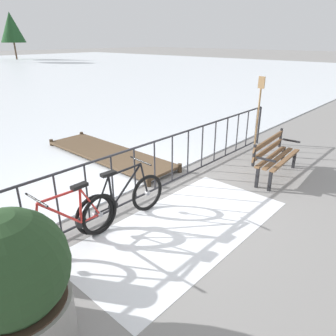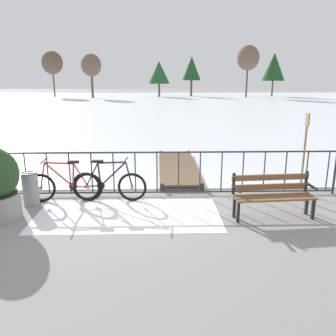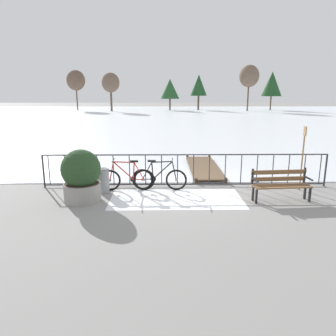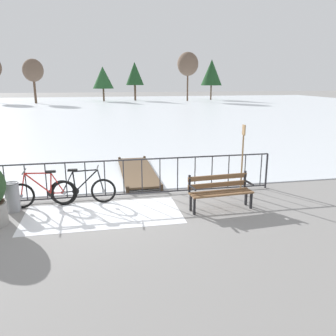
{
  "view_description": "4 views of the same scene",
  "coord_description": "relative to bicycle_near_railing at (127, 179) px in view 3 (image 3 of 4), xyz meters",
  "views": [
    {
      "loc": [
        -3.7,
        -3.89,
        2.82
      ],
      "look_at": [
        0.37,
        -0.24,
        0.55
      ],
      "focal_mm": 33.63,
      "sensor_mm": 36.0,
      "label": 1
    },
    {
      "loc": [
        0.3,
        -7.79,
        2.73
      ],
      "look_at": [
        0.49,
        -0.84,
        0.9
      ],
      "focal_mm": 36.83,
      "sensor_mm": 36.0,
      "label": 2
    },
    {
      "loc": [
        -0.71,
        -9.86,
        2.99
      ],
      "look_at": [
        -0.57,
        -0.79,
        0.81
      ],
      "focal_mm": 34.2,
      "sensor_mm": 36.0,
      "label": 3
    },
    {
      "loc": [
        -0.31,
        -9.11,
        3.18
      ],
      "look_at": [
        1.48,
        -0.1,
        0.8
      ],
      "focal_mm": 36.65,
      "sensor_mm": 36.0,
      "label": 4
    }
  ],
  "objects": [
    {
      "name": "tree_extra",
      "position": [
        18.87,
        43.89,
        3.82
      ],
      "size": [
        3.26,
        3.26,
        6.15
      ],
      "color": "brown",
      "rests_on": "ground"
    },
    {
      "name": "railing_fence",
      "position": [
        1.82,
        0.35,
        0.19
      ],
      "size": [
        9.06,
        0.06,
        1.07
      ],
      "color": "#2D2D33",
      "rests_on": "ground"
    },
    {
      "name": "ground_plane",
      "position": [
        1.82,
        0.35,
        -0.37
      ],
      "size": [
        160.0,
        160.0,
        0.0
      ],
      "primitive_type": "plane",
      "color": "gray"
    },
    {
      "name": "snow_patch",
      "position": [
        1.48,
        -0.85,
        -0.36
      ],
      "size": [
        3.75,
        1.81,
        0.01
      ],
      "primitive_type": "cube",
      "color": "white",
      "rests_on": "ground"
    },
    {
      "name": "tree_west_mid",
      "position": [
        7.01,
        44.55,
        3.61
      ],
      "size": [
        2.72,
        2.72,
        5.68
      ],
      "color": "brown",
      "rests_on": "ground"
    },
    {
      "name": "bicycle_second",
      "position": [
        0.99,
        0.03,
        0.0
      ],
      "size": [
        1.71,
        0.52,
        0.97
      ],
      "color": "black",
      "rests_on": "ground"
    },
    {
      "name": "bicycle_near_railing",
      "position": [
        0.0,
        0.0,
        0.0
      ],
      "size": [
        1.71,
        0.52,
        0.97
      ],
      "color": "black",
      "rests_on": "ground"
    },
    {
      "name": "tree_centre",
      "position": [
        -6.79,
        40.66,
        3.91
      ],
      "size": [
        2.68,
        2.68,
        5.79
      ],
      "color": "brown",
      "rests_on": "ground"
    },
    {
      "name": "oar_upright",
      "position": [
        5.35,
        -0.05,
        0.77
      ],
      "size": [
        0.04,
        0.16,
        1.98
      ],
      "color": "#937047",
      "rests_on": "ground"
    },
    {
      "name": "wooden_dock",
      "position": [
        2.69,
        2.58,
        -0.25
      ],
      "size": [
        1.1,
        3.96,
        0.2
      ],
      "color": "brown",
      "rests_on": "ground"
    },
    {
      "name": "frozen_pond",
      "position": [
        1.82,
        28.75,
        -0.35
      ],
      "size": [
        80.0,
        56.0,
        0.03
      ],
      "primitive_type": "cube",
      "color": "silver",
      "rests_on": "ground"
    },
    {
      "name": "tree_far_east",
      "position": [
        14.49,
        41.68,
        4.94
      ],
      "size": [
        3.05,
        3.05,
        7.01
      ],
      "color": "brown",
      "rests_on": "ground"
    },
    {
      "name": "tree_far_west",
      "position": [
        2.26,
        43.55,
        3.03
      ],
      "size": [
        3.04,
        3.04,
        4.97
      ],
      "color": "brown",
      "rests_on": "ground"
    },
    {
      "name": "park_bench",
      "position": [
        4.38,
        -0.99,
        0.14
      ],
      "size": [
        1.63,
        0.6,
        0.89
      ],
      "color": "brown",
      "rests_on": "ground"
    },
    {
      "name": "tree_east_mid",
      "position": [
        -12.89,
        44.02,
        4.35
      ],
      "size": [
        2.93,
        2.93,
        6.35
      ],
      "color": "brown",
      "rests_on": "ground"
    },
    {
      "name": "planter_with_shrub",
      "position": [
        -1.15,
        -0.96,
        0.35
      ],
      "size": [
        1.08,
        1.08,
        1.46
      ],
      "color": "gray",
      "rests_on": "ground"
    },
    {
      "name": "trash_bin",
      "position": [
        -0.7,
        -0.18,
        0.0
      ],
      "size": [
        0.35,
        0.35,
        0.73
      ],
      "color": "gray",
      "rests_on": "ground"
    }
  ]
}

